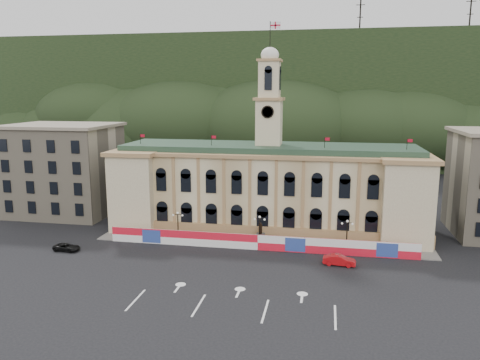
% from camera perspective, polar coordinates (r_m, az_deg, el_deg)
% --- Properties ---
extents(ground, '(260.00, 260.00, 0.00)m').
position_cam_1_polar(ground, '(62.43, 0.09, -12.97)').
color(ground, black).
rests_on(ground, ground).
extents(lane_markings, '(26.00, 10.00, 0.02)m').
position_cam_1_polar(lane_markings, '(57.97, -0.84, -14.92)').
color(lane_markings, white).
rests_on(lane_markings, ground).
extents(hill_ridge, '(230.00, 80.00, 64.00)m').
position_cam_1_polar(hill_ridge, '(178.60, 7.35, 8.84)').
color(hill_ridge, black).
rests_on(hill_ridge, ground).
extents(city_hall, '(56.20, 17.60, 37.10)m').
position_cam_1_polar(city_hall, '(86.23, 3.45, -0.83)').
color(city_hall, beige).
rests_on(city_hall, ground).
extents(side_building_left, '(21.00, 17.00, 18.60)m').
position_cam_1_polar(side_building_left, '(103.42, -20.66, 1.26)').
color(side_building_left, tan).
rests_on(side_building_left, ground).
extents(hoarding_fence, '(50.00, 0.44, 2.50)m').
position_cam_1_polar(hoarding_fence, '(75.87, 2.23, -7.60)').
color(hoarding_fence, red).
rests_on(hoarding_fence, ground).
extents(pavement, '(56.00, 5.50, 0.16)m').
position_cam_1_polar(pavement, '(78.77, 2.47, -7.80)').
color(pavement, slate).
rests_on(pavement, ground).
extents(statue, '(1.40, 1.40, 3.72)m').
position_cam_1_polar(statue, '(78.66, 2.50, -6.98)').
color(statue, '#595651').
rests_on(statue, ground).
extents(lamp_left, '(1.96, 0.44, 5.15)m').
position_cam_1_polar(lamp_left, '(80.26, -7.57, -5.29)').
color(lamp_left, black).
rests_on(lamp_left, ground).
extents(lamp_center, '(1.96, 0.44, 5.15)m').
position_cam_1_polar(lamp_center, '(77.16, 2.41, -5.87)').
color(lamp_center, black).
rests_on(lamp_center, ground).
extents(lamp_right, '(1.96, 0.44, 5.15)m').
position_cam_1_polar(lamp_right, '(76.54, 12.90, -6.27)').
color(lamp_right, black).
rests_on(lamp_right, ground).
extents(red_sedan, '(2.47, 5.03, 1.56)m').
position_cam_1_polar(red_sedan, '(71.02, 12.01, -9.54)').
color(red_sedan, red).
rests_on(red_sedan, ground).
extents(black_suv, '(2.45, 4.51, 1.19)m').
position_cam_1_polar(black_suv, '(80.49, -20.35, -7.69)').
color(black_suv, black).
rests_on(black_suv, ground).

